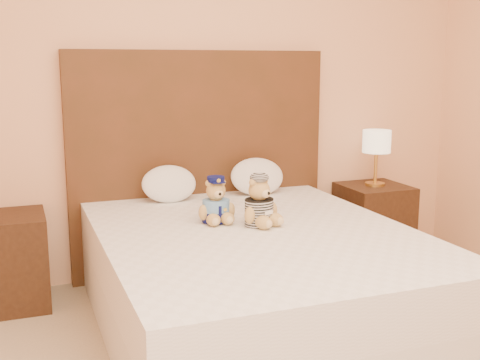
# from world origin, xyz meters

# --- Properties ---
(bed) EXTENTS (1.60, 2.00, 0.55)m
(bed) POSITION_xyz_m (0.00, 1.20, 0.28)
(bed) COLOR white
(bed) RESTS_ON ground
(headboard) EXTENTS (1.75, 0.08, 1.50)m
(headboard) POSITION_xyz_m (0.00, 2.21, 0.75)
(headboard) COLOR #512C18
(headboard) RESTS_ON ground
(nightstand_left) EXTENTS (0.45, 0.45, 0.55)m
(nightstand_left) POSITION_xyz_m (-1.25, 2.00, 0.28)
(nightstand_left) COLOR #3A2212
(nightstand_left) RESTS_ON ground
(nightstand_right) EXTENTS (0.45, 0.45, 0.55)m
(nightstand_right) POSITION_xyz_m (1.25, 2.00, 0.28)
(nightstand_right) COLOR #3A2212
(nightstand_right) RESTS_ON ground
(lamp) EXTENTS (0.20, 0.20, 0.40)m
(lamp) POSITION_xyz_m (1.25, 2.00, 0.85)
(lamp) COLOR gold
(lamp) RESTS_ON nightstand_right
(teddy_police) EXTENTS (0.22, 0.21, 0.26)m
(teddy_police) POSITION_xyz_m (-0.15, 1.43, 0.68)
(teddy_police) COLOR #B38A45
(teddy_police) RESTS_ON bed
(teddy_prisoner) EXTENTS (0.31, 0.30, 0.27)m
(teddy_prisoner) POSITION_xyz_m (0.05, 1.29, 0.68)
(teddy_prisoner) COLOR #B38A45
(teddy_prisoner) RESTS_ON bed
(pillow_left) EXTENTS (0.35, 0.23, 0.25)m
(pillow_left) POSITION_xyz_m (-0.26, 2.03, 0.67)
(pillow_left) COLOR white
(pillow_left) RESTS_ON bed
(pillow_right) EXTENTS (0.37, 0.24, 0.26)m
(pillow_right) POSITION_xyz_m (0.34, 2.03, 0.68)
(pillow_right) COLOR white
(pillow_right) RESTS_ON bed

